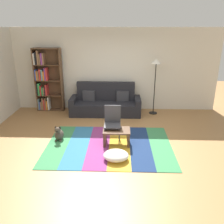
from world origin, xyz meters
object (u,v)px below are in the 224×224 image
coffee_table (117,133)px  tv_remote (119,129)px  couch (106,104)px  folding_chair (112,120)px  bookshelf (46,81)px  pouf (116,155)px  standing_lamp (156,68)px  dog (59,134)px

coffee_table → tv_remote: (0.06, 0.05, 0.09)m
couch → folding_chair: (0.29, -1.94, 0.20)m
bookshelf → coffee_table: bookshelf is taller
pouf → tv_remote: 0.83m
tv_remote → folding_chair: size_ratio=0.17×
pouf → folding_chair: size_ratio=0.61×
coffee_table → standing_lamp: (1.18, 2.20, 1.18)m
standing_lamp → coffee_table: bearing=-118.2°
pouf → standing_lamp: standing_lamp is taller
standing_lamp → folding_chair: (-1.28, -1.98, -0.95)m
bookshelf → folding_chair: bookshelf is taller
dog → tv_remote: (1.52, -0.13, 0.23)m
couch → pouf: bearing=-82.1°
coffee_table → folding_chair: size_ratio=0.72×
bookshelf → standing_lamp: bookshelf is taller
standing_lamp → folding_chair: standing_lamp is taller
standing_lamp → bookshelf: bearing=176.2°
coffee_table → standing_lamp: 2.76m
tv_remote → pouf: bearing=-58.7°
folding_chair → pouf: bearing=-71.5°
coffee_table → dog: dog is taller
pouf → standing_lamp: bearing=68.1°
coffee_table → standing_lamp: bearing=61.8°
folding_chair → couch: bearing=110.6°
bookshelf → coffee_table: bearing=-45.4°
dog → tv_remote: tv_remote is taller
coffee_table → tv_remote: 0.11m
bookshelf → folding_chair: 3.23m
couch → pouf: (0.40, -2.88, -0.23)m
coffee_table → dog: 1.48m
couch → dog: 2.25m
pouf → standing_lamp: (1.18, 2.92, 1.38)m
couch → coffee_table: 2.19m
pouf → folding_chair: (-0.11, 0.94, 0.43)m
bookshelf → tv_remote: bookshelf is taller
pouf → coffee_table: bearing=90.0°
couch → folding_chair: bearing=-81.4°
pouf → tv_remote: bearing=86.0°
bookshelf → pouf: size_ratio=3.79×
coffee_table → dog: bearing=173.0°
coffee_table → tv_remote: tv_remote is taller
couch → tv_remote: size_ratio=15.07×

